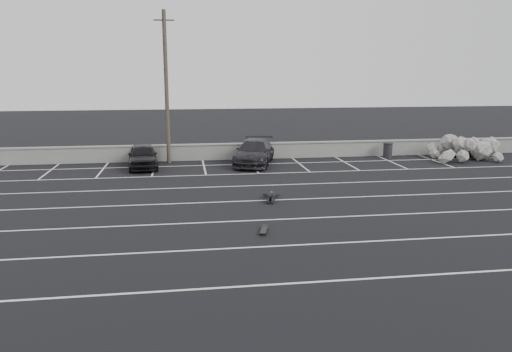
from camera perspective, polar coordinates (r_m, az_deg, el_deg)
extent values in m
plane|color=black|center=(19.61, 1.42, -5.04)|extent=(120.00, 120.00, 0.00)
cube|color=gray|center=(33.06, -2.69, 2.79)|extent=(50.00, 0.35, 1.00)
cube|color=gray|center=(32.98, -2.70, 3.68)|extent=(50.00, 0.45, 0.08)
cube|color=silver|center=(14.09, 5.64, -12.03)|extent=(36.00, 0.10, 0.01)
cube|color=silver|center=(16.81, 3.16, -7.96)|extent=(36.00, 0.10, 0.01)
cube|color=silver|center=(19.61, 1.42, -5.03)|extent=(36.00, 0.10, 0.01)
cube|color=silver|center=(22.46, 0.12, -2.83)|extent=(36.00, 0.10, 0.01)
cube|color=silver|center=(25.34, -0.88, -1.13)|extent=(36.00, 0.10, 0.01)
cube|color=silver|center=(28.25, -1.67, 0.22)|extent=(36.00, 0.10, 0.01)
cube|color=silver|center=(31.18, -2.31, 1.32)|extent=(36.00, 0.10, 0.01)
cube|color=silver|center=(31.50, -22.53, 0.53)|extent=(0.10, 5.00, 0.01)
cube|color=silver|center=(30.90, -17.13, 0.70)|extent=(0.10, 5.00, 0.01)
cube|color=silver|center=(30.58, -11.57, 0.88)|extent=(0.10, 5.00, 0.01)
cube|color=silver|center=(30.55, -5.95, 1.05)|extent=(0.10, 5.00, 0.01)
cube|color=silver|center=(30.81, -0.37, 1.20)|extent=(0.10, 5.00, 0.01)
cube|color=silver|center=(31.36, 5.07, 1.34)|extent=(0.10, 5.00, 0.01)
cube|color=silver|center=(32.18, 10.28, 1.47)|extent=(0.10, 5.00, 0.01)
cube|color=silver|center=(33.25, 15.19, 1.58)|extent=(0.10, 5.00, 0.01)
cube|color=silver|center=(34.55, 19.76, 1.66)|extent=(0.10, 5.00, 0.01)
imported|color=black|center=(30.78, -12.81, 2.25)|extent=(2.05, 4.35, 1.44)
imported|color=black|center=(31.17, -0.20, 2.73)|extent=(3.49, 5.60, 1.51)
cylinder|color=#4C4238|center=(31.72, -10.20, 9.82)|extent=(0.25, 0.25, 9.35)
cube|color=#4C4238|center=(31.85, -10.48, 17.12)|extent=(1.25, 0.08, 0.08)
cylinder|color=black|center=(34.82, 14.83, 2.84)|extent=(0.77, 0.77, 0.96)
cylinder|color=black|center=(34.75, 14.87, 3.65)|extent=(0.85, 0.85, 0.05)
cube|color=black|center=(18.11, 0.90, -6.18)|extent=(0.42, 0.85, 0.02)
cube|color=black|center=(18.38, 0.99, -6.03)|extent=(0.18, 0.10, 0.04)
cube|color=black|center=(17.86, 0.81, -6.56)|extent=(0.18, 0.10, 0.04)
cylinder|color=black|center=(18.40, 0.68, -6.09)|extent=(0.05, 0.07, 0.06)
cylinder|color=black|center=(18.38, 1.30, -6.11)|extent=(0.05, 0.07, 0.06)
cylinder|color=black|center=(17.88, 0.49, -6.62)|extent=(0.05, 0.07, 0.06)
cylinder|color=black|center=(17.86, 1.13, -6.65)|extent=(0.05, 0.07, 0.06)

